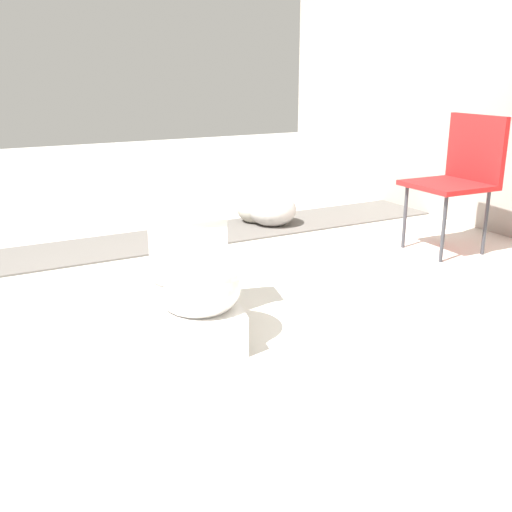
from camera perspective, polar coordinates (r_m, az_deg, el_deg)
The scene contains 6 objects.
ground_plane at distance 2.75m, azimuth -6.65°, elevation -6.28°, with size 14.00×14.00×0.00m, color beige.
gravel_strip at distance 4.09m, azimuth -7.20°, elevation 1.75°, with size 0.56×8.00×0.01m, color #605B56.
toilet at distance 2.57m, azimuth -5.87°, elevation -2.67°, with size 0.70×0.52×0.52m.
folding_chair_left at distance 3.92m, azimuth 18.98°, elevation 7.85°, with size 0.45×0.45×0.83m.
boulder_near at distance 4.36m, azimuth 1.54°, elevation 4.47°, with size 0.35×0.34×0.25m, color #B7B2AD.
boulder_far at distance 4.45m, azimuth 0.09°, elevation 4.53°, with size 0.30×0.28×0.22m, color #ADA899.
Camera 1 is at (2.35, -0.92, 1.10)m, focal length 42.00 mm.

